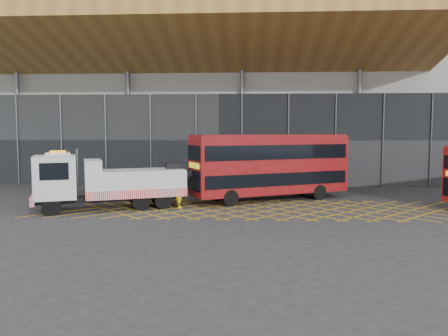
{
  "coord_description": "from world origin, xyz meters",
  "views": [
    {
      "loc": [
        4.59,
        -26.63,
        4.77
      ],
      "look_at": [
        3.0,
        1.5,
        2.4
      ],
      "focal_mm": 35.0,
      "sensor_mm": 36.0,
      "label": 1
    }
  ],
  "objects": [
    {
      "name": "ground_plane",
      "position": [
        0.0,
        0.0,
        0.0
      ],
      "size": [
        120.0,
        120.0,
        0.0
      ],
      "primitive_type": "plane",
      "color": "#28282B"
    },
    {
      "name": "construction_building",
      "position": [
        1.92,
        18.4,
        8.98
      ],
      "size": [
        55.0,
        23.97,
        18.0
      ],
      "color": "#969691",
      "rests_on": "ground_plane"
    },
    {
      "name": "recovery_truck",
      "position": [
        -4.11,
        -0.6,
        1.71
      ],
      "size": [
        10.32,
        5.69,
        3.69
      ],
      "rotation": [
        0.0,
        0.0,
        0.39
      ],
      "color": "black",
      "rests_on": "ground_plane"
    },
    {
      "name": "bus_towed",
      "position": [
        6.1,
        3.57,
        2.53
      ],
      "size": [
        11.14,
        7.26,
        4.55
      ],
      "rotation": [
        0.0,
        0.0,
        0.46
      ],
      "color": "maroon",
      "rests_on": "ground_plane"
    },
    {
      "name": "worker",
      "position": [
        0.28,
        0.19,
        0.97
      ],
      "size": [
        0.64,
        0.81,
        1.94
      ],
      "primitive_type": "imported",
      "rotation": [
        0.0,
        0.0,
        1.86
      ],
      "color": "yellow",
      "rests_on": "ground_plane"
    },
    {
      "name": "road_markings",
      "position": [
        5.6,
        0.0,
        0.01
      ],
      "size": [
        27.96,
        7.16,
        0.01
      ],
      "color": "#C38D12",
      "rests_on": "ground_plane"
    }
  ]
}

